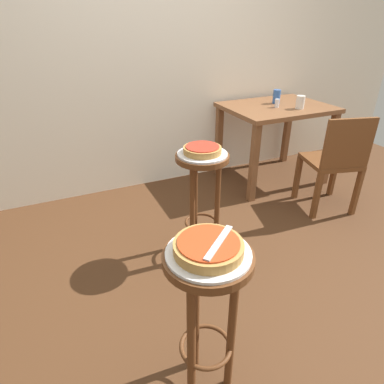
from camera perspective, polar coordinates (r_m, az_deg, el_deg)
ground_plane at (r=2.28m, az=8.77°, el=-14.16°), size 6.00×6.00×0.00m
back_wall at (r=3.19m, az=-6.98°, el=27.48°), size 6.00×0.10×3.00m
stool_foreground at (r=1.37m, az=2.60°, el=-17.74°), size 0.34×0.34×0.75m
serving_plate_foreground at (r=1.22m, az=2.82°, el=-10.49°), size 0.32×0.32×0.01m
pizza_foreground at (r=1.21m, az=2.86°, el=-9.43°), size 0.26×0.26×0.05m
stool_middle at (r=2.17m, az=1.71°, el=1.13°), size 0.34×0.34×0.75m
serving_plate_middle at (r=2.08m, az=1.79°, el=6.56°), size 0.32×0.32×0.01m
pizza_middle at (r=2.07m, az=1.80°, el=7.30°), size 0.24×0.24×0.05m
dining_table at (r=3.39m, az=14.21°, el=12.25°), size 0.98×0.75×0.77m
cup_near_edge at (r=3.29m, az=18.13°, el=14.47°), size 0.08×0.08×0.12m
cup_far_edge at (r=3.44m, az=14.34°, el=15.63°), size 0.07×0.07×0.13m
condiment_shaker at (r=3.28m, az=14.40°, el=14.58°), size 0.04×0.04×0.08m
wooden_chair at (r=2.99m, az=23.47°, el=5.00°), size 0.49×0.49×0.85m
pizza_server_knife at (r=1.19m, az=4.63°, el=-8.57°), size 0.18×0.16×0.01m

